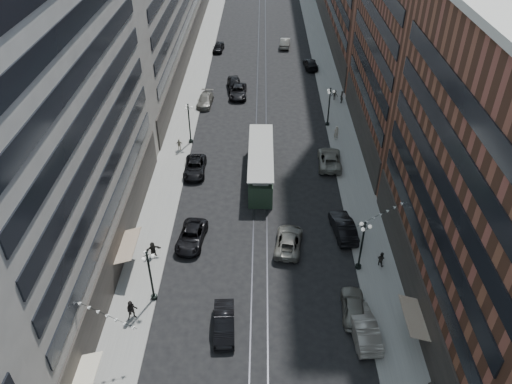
{
  "coord_description": "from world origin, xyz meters",
  "views": [
    {
      "loc": [
        0.09,
        -1.7,
        33.26
      ],
      "look_at": [
        -0.42,
        37.25,
        5.0
      ],
      "focal_mm": 35.0,
      "sensor_mm": 36.0,
      "label": 1
    }
  ],
  "objects_px": {
    "streetcar": "(261,165)",
    "car_extra_2": "(238,91)",
    "car_2": "(191,237)",
    "car_13": "(234,84)",
    "car_7": "(195,167)",
    "car_8": "(205,100)",
    "car_5": "(224,323)",
    "pedestrian_8": "(336,133)",
    "lamppost_se_far": "(362,244)",
    "lamppost_se_mid": "(329,105)",
    "pedestrian_9": "(335,95)",
    "lamppost_sw_far": "(150,274)",
    "car_14": "(285,43)",
    "pedestrian_extra_0": "(342,97)",
    "lamppost_sw_mid": "(189,122)",
    "car_4": "(354,307)",
    "car_10": "(343,227)",
    "pedestrian_6": "(179,144)",
    "car_extra_0": "(363,327)",
    "car_extra_1": "(289,241)",
    "pedestrian_2": "(132,310)",
    "car_12": "(311,64)",
    "car_9": "(218,47)",
    "pedestrian_7": "(381,259)",
    "pedestrian_5": "(153,249)",
    "car_11": "(330,159)"
  },
  "relations": [
    {
      "from": "streetcar",
      "to": "car_extra_2",
      "type": "xyz_separation_m",
      "value": [
        -3.61,
        22.14,
        -0.86
      ]
    },
    {
      "from": "car_2",
      "to": "car_13",
      "type": "height_order",
      "value": "car_13"
    },
    {
      "from": "car_7",
      "to": "car_8",
      "type": "height_order",
      "value": "car_7"
    },
    {
      "from": "car_5",
      "to": "pedestrian_8",
      "type": "relative_size",
      "value": 2.51
    },
    {
      "from": "lamppost_se_far",
      "to": "lamppost_se_mid",
      "type": "bearing_deg",
      "value": 90.0
    },
    {
      "from": "car_8",
      "to": "pedestrian_9",
      "type": "distance_m",
      "value": 19.54
    },
    {
      "from": "lamppost_sw_far",
      "to": "car_14",
      "type": "height_order",
      "value": "lamppost_sw_far"
    },
    {
      "from": "lamppost_se_mid",
      "to": "pedestrian_9",
      "type": "distance_m",
      "value": 8.58
    },
    {
      "from": "streetcar",
      "to": "pedestrian_9",
      "type": "distance_m",
      "value": 23.59
    },
    {
      "from": "lamppost_se_mid",
      "to": "pedestrian_extra_0",
      "type": "relative_size",
      "value": 2.96
    },
    {
      "from": "car_5",
      "to": "car_14",
      "type": "bearing_deg",
      "value": 80.31
    },
    {
      "from": "lamppost_sw_mid",
      "to": "car_4",
      "type": "height_order",
      "value": "lamppost_sw_mid"
    },
    {
      "from": "car_7",
      "to": "car_10",
      "type": "xyz_separation_m",
      "value": [
        16.27,
        -11.04,
        0.13
      ]
    },
    {
      "from": "car_5",
      "to": "pedestrian_8",
      "type": "height_order",
      "value": "pedestrian_8"
    },
    {
      "from": "pedestrian_6",
      "to": "car_extra_0",
      "type": "distance_m",
      "value": 34.23
    },
    {
      "from": "car_5",
      "to": "car_7",
      "type": "relative_size",
      "value": 0.89
    },
    {
      "from": "lamppost_sw_mid",
      "to": "car_extra_1",
      "type": "distance_m",
      "value": 23.46
    },
    {
      "from": "pedestrian_2",
      "to": "car_10",
      "type": "bearing_deg",
      "value": 12.5
    },
    {
      "from": "car_12",
      "to": "pedestrian_6",
      "type": "distance_m",
      "value": 33.55
    },
    {
      "from": "car_7",
      "to": "car_extra_1",
      "type": "xyz_separation_m",
      "value": [
        10.67,
        -13.08,
        -0.0
      ]
    },
    {
      "from": "car_5",
      "to": "car_13",
      "type": "height_order",
      "value": "car_13"
    },
    {
      "from": "car_4",
      "to": "car_13",
      "type": "distance_m",
      "value": 46.81
    },
    {
      "from": "lamppost_se_far",
      "to": "streetcar",
      "type": "distance_m",
      "value": 17.88
    },
    {
      "from": "lamppost_se_mid",
      "to": "car_12",
      "type": "distance_m",
      "value": 21.0
    },
    {
      "from": "car_13",
      "to": "car_extra_1",
      "type": "xyz_separation_m",
      "value": [
        7.1,
        -36.85,
        -0.15
      ]
    },
    {
      "from": "car_9",
      "to": "pedestrian_2",
      "type": "bearing_deg",
      "value": -86.88
    },
    {
      "from": "lamppost_sw_mid",
      "to": "lamppost_se_mid",
      "type": "relative_size",
      "value": 1.0
    },
    {
      "from": "car_8",
      "to": "pedestrian_9",
      "type": "xyz_separation_m",
      "value": [
        19.46,
        1.72,
        0.16
      ]
    },
    {
      "from": "car_12",
      "to": "pedestrian_extra_0",
      "type": "xyz_separation_m",
      "value": [
        3.58,
        -13.81,
        0.33
      ]
    },
    {
      "from": "pedestrian_6",
      "to": "car_extra_2",
      "type": "relative_size",
      "value": 0.27
    },
    {
      "from": "car_extra_0",
      "to": "car_extra_1",
      "type": "relative_size",
      "value": 1.0
    },
    {
      "from": "car_2",
      "to": "pedestrian_7",
      "type": "bearing_deg",
      "value": -3.5
    },
    {
      "from": "car_13",
      "to": "pedestrian_5",
      "type": "height_order",
      "value": "pedestrian_5"
    },
    {
      "from": "car_extra_0",
      "to": "lamppost_se_mid",
      "type": "bearing_deg",
      "value": -96.93
    },
    {
      "from": "lamppost_se_far",
      "to": "pedestrian_7",
      "type": "xyz_separation_m",
      "value": [
        2.12,
        0.42,
        -2.18
      ]
    },
    {
      "from": "lamppost_se_far",
      "to": "car_2",
      "type": "relative_size",
      "value": 1.03
    },
    {
      "from": "lamppost_sw_far",
      "to": "pedestrian_7",
      "type": "bearing_deg",
      "value": 12.16
    },
    {
      "from": "lamppost_se_mid",
      "to": "pedestrian_7",
      "type": "xyz_separation_m",
      "value": [
        2.12,
        -27.58,
        -2.18
      ]
    },
    {
      "from": "car_extra_1",
      "to": "lamppost_se_far",
      "type": "bearing_deg",
      "value": 162.66
    },
    {
      "from": "lamppost_se_far",
      "to": "car_extra_2",
      "type": "xyz_separation_m",
      "value": [
        -12.81,
        37.4,
        -2.32
      ]
    },
    {
      "from": "pedestrian_2",
      "to": "pedestrian_8",
      "type": "distance_m",
      "value": 36.55
    },
    {
      "from": "pedestrian_2",
      "to": "car_7",
      "type": "relative_size",
      "value": 0.36
    },
    {
      "from": "pedestrian_9",
      "to": "car_11",
      "type": "bearing_deg",
      "value": -88.77
    },
    {
      "from": "car_4",
      "to": "car_extra_0",
      "type": "distance_m",
      "value": 2.23
    },
    {
      "from": "car_11",
      "to": "pedestrian_5",
      "type": "height_order",
      "value": "pedestrian_5"
    },
    {
      "from": "lamppost_sw_far",
      "to": "lamppost_se_far",
      "type": "distance_m",
      "value": 18.83
    },
    {
      "from": "car_7",
      "to": "car_extra_0",
      "type": "height_order",
      "value": "car_extra_0"
    },
    {
      "from": "lamppost_se_far",
      "to": "pedestrian_6",
      "type": "xyz_separation_m",
      "value": [
        -19.6,
        21.08,
        -2.19
      ]
    },
    {
      "from": "car_4",
      "to": "pedestrian_5",
      "type": "height_order",
      "value": "pedestrian_5"
    },
    {
      "from": "lamppost_sw_far",
      "to": "car_8",
      "type": "distance_m",
      "value": 38.44
    }
  ]
}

